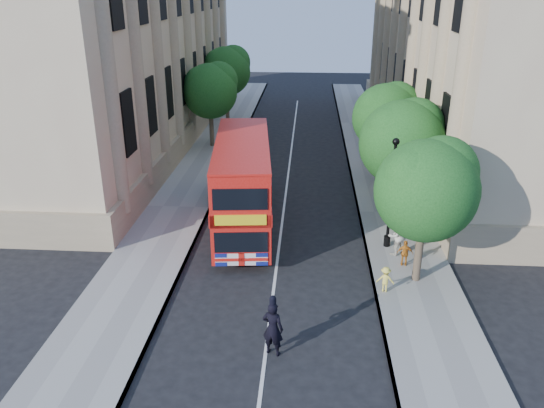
% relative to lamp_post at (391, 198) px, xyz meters
% --- Properties ---
extents(ground, '(120.00, 120.00, 0.00)m').
position_rel_lamp_post_xyz_m(ground, '(-5.00, -6.00, -2.51)').
color(ground, black).
rests_on(ground, ground).
extents(pavement_right, '(3.50, 80.00, 0.12)m').
position_rel_lamp_post_xyz_m(pavement_right, '(0.75, 4.00, -2.45)').
color(pavement_right, gray).
rests_on(pavement_right, ground).
extents(pavement_left, '(3.50, 80.00, 0.12)m').
position_rel_lamp_post_xyz_m(pavement_left, '(-10.75, 4.00, -2.45)').
color(pavement_left, gray).
rests_on(pavement_left, ground).
extents(building_right, '(12.00, 38.00, 18.00)m').
position_rel_lamp_post_xyz_m(building_right, '(8.80, 18.00, 6.49)').
color(building_right, tan).
rests_on(building_right, ground).
extents(building_left, '(12.00, 38.00, 18.00)m').
position_rel_lamp_post_xyz_m(building_left, '(-18.80, 18.00, 6.49)').
color(building_left, tan).
rests_on(building_left, ground).
extents(tree_right_near, '(4.00, 4.00, 6.08)m').
position_rel_lamp_post_xyz_m(tree_right_near, '(0.84, -2.97, 1.74)').
color(tree_right_near, '#473828').
rests_on(tree_right_near, ground).
extents(tree_right_mid, '(4.20, 4.20, 6.37)m').
position_rel_lamp_post_xyz_m(tree_right_mid, '(0.84, 3.03, 1.93)').
color(tree_right_mid, '#473828').
rests_on(tree_right_mid, ground).
extents(tree_right_far, '(4.00, 4.00, 6.15)m').
position_rel_lamp_post_xyz_m(tree_right_far, '(0.84, 9.03, 1.80)').
color(tree_right_far, '#473828').
rests_on(tree_right_far, ground).
extents(tree_left_far, '(4.00, 4.00, 6.30)m').
position_rel_lamp_post_xyz_m(tree_left_far, '(-10.96, 16.03, 1.93)').
color(tree_left_far, '#473828').
rests_on(tree_left_far, ground).
extents(tree_left_back, '(4.20, 4.20, 6.65)m').
position_rel_lamp_post_xyz_m(tree_left_back, '(-10.96, 24.03, 2.20)').
color(tree_left_back, '#473828').
rests_on(tree_left_back, ground).
extents(lamp_post, '(0.32, 0.32, 5.16)m').
position_rel_lamp_post_xyz_m(lamp_post, '(0.00, 0.00, 0.00)').
color(lamp_post, black).
rests_on(lamp_post, pavement_right).
extents(double_decker_bus, '(3.46, 9.75, 4.41)m').
position_rel_lamp_post_xyz_m(double_decker_bus, '(-6.90, 1.77, -0.07)').
color(double_decker_bus, red).
rests_on(double_decker_bus, ground).
extents(box_van, '(2.06, 4.87, 2.77)m').
position_rel_lamp_post_xyz_m(box_van, '(-7.90, 5.89, -1.16)').
color(box_van, black).
rests_on(box_van, ground).
extents(police_constable, '(0.82, 0.66, 1.96)m').
position_rel_lamp_post_xyz_m(police_constable, '(-4.76, -8.00, -1.53)').
color(police_constable, black).
rests_on(police_constable, ground).
extents(woman_pedestrian, '(1.11, 1.04, 1.83)m').
position_rel_lamp_post_xyz_m(woman_pedestrian, '(0.27, -0.78, -1.48)').
color(woman_pedestrian, beige).
rests_on(woman_pedestrian, pavement_right).
extents(child_a, '(0.72, 0.38, 1.17)m').
position_rel_lamp_post_xyz_m(child_a, '(0.50, -1.83, -1.81)').
color(child_a, orange).
rests_on(child_a, pavement_right).
extents(child_b, '(0.73, 0.49, 1.06)m').
position_rel_lamp_post_xyz_m(child_b, '(-0.60, -4.01, -1.86)').
color(child_b, '#F4E053').
rests_on(child_b, pavement_right).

